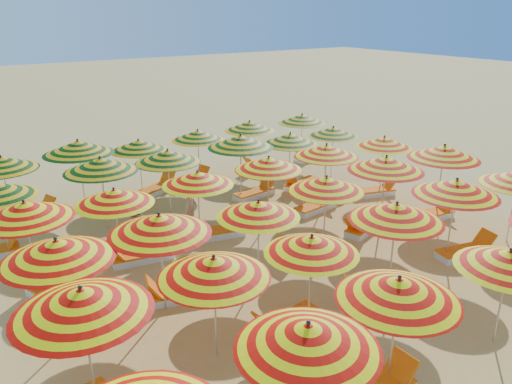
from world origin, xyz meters
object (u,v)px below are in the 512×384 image
(lounger_13, at_px, (141,256))
(beachgoer_b, at_px, (135,224))
(umbrella_26, at_px, (168,156))
(lounger_19, at_px, (302,184))
(lounger_15, at_px, (316,206))
(umbrella_8, at_px, (312,245))
(umbrella_1, at_px, (308,337))
(umbrella_20, at_px, (198,178))
(umbrella_30, at_px, (2,163))
(lounger_21, at_px, (157,189))
(umbrella_33, at_px, (198,135))
(umbrella_18, at_px, (25,211))
(lounger_12, at_px, (60,281))
(lounger_24, at_px, (310,157))
(lounger_22, at_px, (191,182))
(lounger_23, at_px, (262,167))
(umbrella_10, at_px, (456,188))
(lounger_6, at_px, (378,295))
(lounger_14, at_px, (216,233))
(lounger_9, at_px, (303,246))
(umbrella_15, at_px, (326,184))
(lounger_11, at_px, (432,215))
(umbrella_35, at_px, (302,119))
(umbrella_28, at_px, (290,139))
(umbrella_25, at_px, (101,165))
(umbrella_19, at_px, (114,197))
(umbrella_6, at_px, (82,301))
(umbrella_9, at_px, (396,212))
(lounger_5, at_px, (287,323))
(lounger_18, at_px, (255,193))
(umbrella_7, at_px, (214,268))
(umbrella_21, at_px, (269,164))
(umbrella_29, at_px, (333,132))
(umbrella_13, at_px, (159,224))
(umbrella_34, at_px, (250,126))
(beachgoer_a, at_px, (190,205))
(lounger_16, at_px, (374,192))
(umbrella_16, at_px, (386,164))
(lounger_10, at_px, (364,227))
(umbrella_27, at_px, (241,141))
(umbrella_17, at_px, (444,152))
(umbrella_22, at_px, (326,151))
(umbrella_23, at_px, (384,142))
(lounger_7, at_px, (466,252))
(umbrella_2, at_px, (398,289))
(umbrella_3, at_px, (509,260))
(umbrella_14, at_px, (258,209))
(umbrella_12, at_px, (57,250))
(lounger_20, at_px, (32,217))

(lounger_13, relative_size, beachgoer_b, 1.33)
(umbrella_26, distance_m, lounger_19, 5.86)
(lounger_15, bearing_deg, umbrella_8, -139.70)
(umbrella_1, bearing_deg, umbrella_20, 74.07)
(umbrella_30, distance_m, lounger_21, 5.61)
(umbrella_33, bearing_deg, umbrella_18, -145.48)
(umbrella_33, relative_size, lounger_12, 1.53)
(umbrella_1, height_order, lounger_24, umbrella_1)
(lounger_22, bearing_deg, lounger_23, -12.44)
(umbrella_10, bearing_deg, lounger_6, -172.53)
(lounger_14, bearing_deg, umbrella_20, 2.50)
(lounger_9, relative_size, lounger_15, 0.99)
(umbrella_15, relative_size, lounger_11, 1.37)
(umbrella_35, bearing_deg, lounger_21, -178.67)
(umbrella_28, bearing_deg, lounger_12, -164.59)
(umbrella_25, bearing_deg, umbrella_19, -100.02)
(umbrella_6, relative_size, lounger_19, 1.38)
(lounger_15, distance_m, lounger_24, 6.36)
(umbrella_9, height_order, lounger_5, umbrella_9)
(lounger_6, height_order, lounger_22, same)
(umbrella_8, xyz_separation_m, lounger_18, (3.51, 7.46, -1.81))
(umbrella_7, xyz_separation_m, umbrella_21, (4.86, 5.04, -0.01))
(umbrella_29, bearing_deg, umbrella_13, -152.07)
(umbrella_18, bearing_deg, lounger_12, -26.45)
(umbrella_25, height_order, umbrella_34, umbrella_25)
(umbrella_35, bearing_deg, umbrella_8, -127.92)
(umbrella_28, distance_m, beachgoer_a, 5.27)
(umbrella_34, xyz_separation_m, lounger_16, (2.26, -5.29, -1.87))
(umbrella_16, relative_size, lounger_10, 1.73)
(umbrella_8, xyz_separation_m, lounger_12, (-4.36, 4.82, -1.81))
(umbrella_13, relative_size, umbrella_27, 0.94)
(umbrella_15, xyz_separation_m, umbrella_17, (5.09, -0.16, 0.19))
(umbrella_22, relative_size, lounger_11, 1.65)
(umbrella_29, height_order, beachgoer_a, umbrella_29)
(umbrella_23, distance_m, umbrella_30, 13.45)
(lounger_7, bearing_deg, lounger_24, 88.85)
(umbrella_1, bearing_deg, beachgoer_a, 74.63)
(umbrella_21, height_order, umbrella_28, umbrella_21)
(umbrella_23, distance_m, umbrella_29, 2.56)
(umbrella_2, bearing_deg, lounger_12, 120.68)
(umbrella_1, bearing_deg, umbrella_9, 27.70)
(umbrella_3, relative_size, lounger_11, 1.30)
(umbrella_8, xyz_separation_m, lounger_10, (4.65, 2.85, -1.81))
(umbrella_14, height_order, umbrella_17, umbrella_17)
(lounger_10, bearing_deg, umbrella_19, -35.99)
(umbrella_34, distance_m, lounger_15, 5.59)
(umbrella_6, bearing_deg, umbrella_12, 86.66)
(umbrella_19, relative_size, lounger_21, 1.38)
(umbrella_19, relative_size, lounger_16, 1.37)
(lounger_20, bearing_deg, umbrella_12, -115.00)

